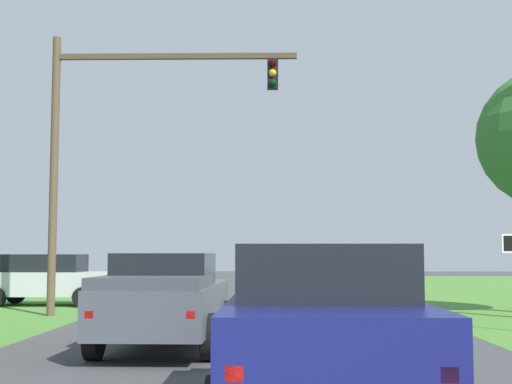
{
  "coord_description": "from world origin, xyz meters",
  "views": [
    {
      "loc": [
        0.33,
        -3.1,
        1.8
      ],
      "look_at": [
        -0.02,
        16.67,
        3.5
      ],
      "focal_mm": 50.39,
      "sensor_mm": 36.0,
      "label": 1
    }
  ],
  "objects_px": {
    "red_suv_near": "(321,326)",
    "traffic_light": "(115,131)",
    "crossing_suv_far": "(46,279)",
    "pickup_truck_lead": "(166,299)"
  },
  "relations": [
    {
      "from": "traffic_light",
      "to": "crossing_suv_far",
      "type": "height_order",
      "value": "traffic_light"
    },
    {
      "from": "red_suv_near",
      "to": "crossing_suv_far",
      "type": "height_order",
      "value": "red_suv_near"
    },
    {
      "from": "traffic_light",
      "to": "crossing_suv_far",
      "type": "distance_m",
      "value": 6.92
    },
    {
      "from": "traffic_light",
      "to": "red_suv_near",
      "type": "bearing_deg",
      "value": -68.32
    },
    {
      "from": "pickup_truck_lead",
      "to": "crossing_suv_far",
      "type": "bearing_deg",
      "value": 117.09
    },
    {
      "from": "red_suv_near",
      "to": "traffic_light",
      "type": "bearing_deg",
      "value": 111.68
    },
    {
      "from": "red_suv_near",
      "to": "pickup_truck_lead",
      "type": "height_order",
      "value": "red_suv_near"
    },
    {
      "from": "traffic_light",
      "to": "crossing_suv_far",
      "type": "xyz_separation_m",
      "value": [
        -3.23,
        4.19,
        -4.47
      ]
    },
    {
      "from": "pickup_truck_lead",
      "to": "traffic_light",
      "type": "xyz_separation_m",
      "value": [
        -2.58,
        7.16,
        4.46
      ]
    },
    {
      "from": "pickup_truck_lead",
      "to": "red_suv_near",
      "type": "bearing_deg",
      "value": -65.99
    }
  ]
}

